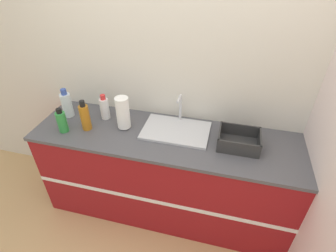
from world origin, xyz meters
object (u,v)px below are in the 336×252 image
at_px(bottle_green, 62,121).
at_px(bottle_clear, 67,104).
at_px(bottle_white_spray, 105,108).
at_px(paper_towel_roll, 123,113).
at_px(dish_rack, 239,141).
at_px(sink, 176,129).
at_px(bottle_amber, 85,117).

bearing_deg(bottle_green, bottle_clear, 111.39).
xyz_separation_m(bottle_clear, bottle_white_spray, (0.34, 0.05, -0.02)).
distance_m(paper_towel_roll, dish_rack, 0.95).
distance_m(sink, paper_towel_roll, 0.46).
xyz_separation_m(bottle_amber, bottle_white_spray, (0.08, 0.19, -0.02)).
distance_m(bottle_clear, bottle_white_spray, 0.34).
bearing_deg(bottle_green, bottle_white_spray, 46.64).
height_order(sink, dish_rack, sink).
height_order(sink, paper_towel_roll, paper_towel_roll).
xyz_separation_m(sink, bottle_clear, (-0.99, -0.01, 0.10)).
relative_size(bottle_clear, bottle_white_spray, 1.15).
bearing_deg(bottle_clear, bottle_amber, -28.96).
height_order(paper_towel_roll, dish_rack, paper_towel_roll).
relative_size(paper_towel_roll, bottle_amber, 1.06).
relative_size(sink, paper_towel_roll, 1.93).
xyz_separation_m(bottle_amber, bottle_clear, (-0.26, 0.14, -0.00)).
height_order(dish_rack, bottle_amber, bottle_amber).
height_order(dish_rack, bottle_green, bottle_green).
bearing_deg(sink, paper_towel_roll, -172.42).
bearing_deg(paper_towel_roll, bottle_green, -159.90).
distance_m(bottle_green, bottle_white_spray, 0.37).
relative_size(dish_rack, bottle_clear, 1.18).
xyz_separation_m(sink, paper_towel_roll, (-0.44, -0.06, 0.13)).
distance_m(bottle_amber, bottle_white_spray, 0.21).
bearing_deg(paper_towel_roll, dish_rack, -0.34).
distance_m(bottle_amber, bottle_clear, 0.29).
bearing_deg(sink, bottle_white_spray, 176.71).
relative_size(bottle_green, bottle_white_spray, 0.93).
distance_m(paper_towel_roll, bottle_green, 0.50).
distance_m(paper_towel_roll, bottle_clear, 0.56).
bearing_deg(bottle_clear, sink, 0.56).
relative_size(paper_towel_roll, bottle_clear, 1.07).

